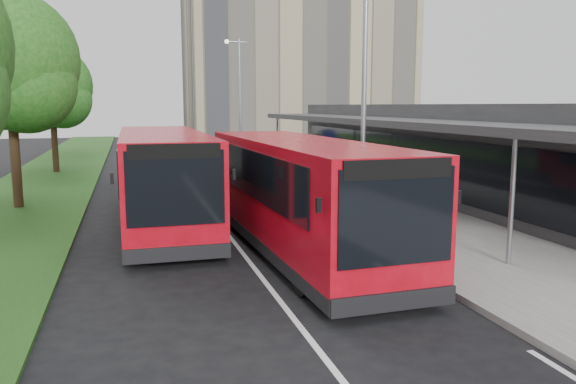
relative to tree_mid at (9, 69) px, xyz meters
name	(u,v)px	position (x,y,z in m)	size (l,w,h in m)	color
ground	(245,256)	(7.01, -9.05, -5.28)	(120.00, 120.00, 0.00)	black
pavement	(275,167)	(13.01, 10.95, -5.20)	(5.00, 80.00, 0.15)	slate
grass_verge	(54,174)	(0.01, 10.95, -5.23)	(5.00, 80.00, 0.10)	#1A4917
lane_centre_line	(187,182)	(7.01, 5.95, -5.27)	(0.12, 70.00, 0.01)	silver
kerb_dashes	(236,171)	(10.31, 9.95, -5.27)	(0.12, 56.00, 0.01)	silver
office_block	(296,55)	(21.01, 32.95, 3.72)	(22.00, 12.00, 18.00)	tan
station_building	(447,148)	(17.87, -1.05, -3.24)	(7.70, 26.00, 4.00)	#29292B
tree_mid	(9,69)	(0.00, 0.00, 0.00)	(5.09, 5.09, 8.17)	#352315
tree_far	(51,91)	(0.00, 12.00, -0.51)	(4.60, 4.60, 7.38)	#352315
lamp_post_near	(362,80)	(11.13, -7.05, -0.56)	(1.44, 0.28, 8.00)	gray
lamp_post_far	(239,93)	(11.13, 12.95, -0.56)	(1.44, 0.28, 8.00)	gray
bus_main	(299,195)	(8.54, -9.01, -3.72)	(3.15, 10.84, 3.04)	#B7091A
bus_second	(163,178)	(5.21, -4.48, -3.69)	(2.96, 10.93, 3.09)	#B7091A
litter_bin	(323,180)	(12.51, 0.32, -4.65)	(0.53, 0.53, 0.96)	#362616
bollard	(262,159)	(12.00, 10.25, -4.60)	(0.17, 0.17, 1.06)	#E3AA0B
car_near	(174,142)	(8.22, 30.33, -4.75)	(1.24, 3.08, 1.05)	#510B0B
car_far	(144,138)	(5.64, 35.07, -4.61)	(1.40, 4.03, 1.33)	navy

